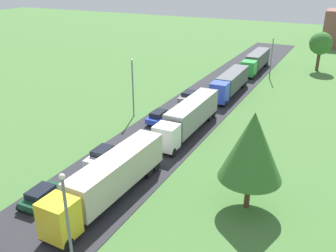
{
  "coord_description": "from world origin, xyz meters",
  "views": [
    {
      "loc": [
        18.9,
        -7.45,
        18.66
      ],
      "look_at": [
        1.19,
        27.8,
        1.82
      ],
      "focal_mm": 39.49,
      "sensor_mm": 36.0,
      "label": 1
    }
  ],
  "objects_px": {
    "truck_third": "(230,82)",
    "tree_elm": "(321,44)",
    "lamppost_third": "(272,55)",
    "lamppost_lead": "(69,229)",
    "truck_fourth": "(256,61)",
    "car_fourth": "(159,116)",
    "tree_oak": "(252,146)",
    "truck_lead": "(110,177)",
    "car_second": "(42,195)",
    "car_fifth": "(188,96)",
    "lamppost_second": "(133,85)",
    "motorcycle_courier": "(25,201)",
    "car_third": "(102,156)",
    "truck_second": "(189,116)"
  },
  "relations": [
    {
      "from": "car_fourth",
      "to": "tree_oak",
      "type": "distance_m",
      "value": 20.79
    },
    {
      "from": "car_fourth",
      "to": "lamppost_third",
      "type": "xyz_separation_m",
      "value": [
        8.18,
        28.1,
        3.34
      ]
    },
    {
      "from": "car_fifth",
      "to": "tree_oak",
      "type": "relative_size",
      "value": 0.48
    },
    {
      "from": "car_second",
      "to": "car_fifth",
      "type": "xyz_separation_m",
      "value": [
        0.38,
        30.09,
        -0.01
      ]
    },
    {
      "from": "truck_second",
      "to": "truck_third",
      "type": "bearing_deg",
      "value": 90.42
    },
    {
      "from": "lamppost_second",
      "to": "tree_oak",
      "type": "height_order",
      "value": "tree_oak"
    },
    {
      "from": "car_third",
      "to": "car_fifth",
      "type": "relative_size",
      "value": 1.0
    },
    {
      "from": "truck_fourth",
      "to": "car_second",
      "type": "distance_m",
      "value": 52.79
    },
    {
      "from": "truck_lead",
      "to": "lamppost_lead",
      "type": "xyz_separation_m",
      "value": [
        3.71,
        -9.25,
        2.49
      ]
    },
    {
      "from": "truck_second",
      "to": "motorcycle_courier",
      "type": "distance_m",
      "value": 21.39
    },
    {
      "from": "truck_lead",
      "to": "lamppost_second",
      "type": "bearing_deg",
      "value": 115.92
    },
    {
      "from": "motorcycle_courier",
      "to": "lamppost_second",
      "type": "xyz_separation_m",
      "value": [
        -2.81,
        22.11,
        3.91
      ]
    },
    {
      "from": "truck_fourth",
      "to": "lamppost_third",
      "type": "relative_size",
      "value": 1.82
    },
    {
      "from": "truck_lead",
      "to": "lamppost_second",
      "type": "relative_size",
      "value": 1.8
    },
    {
      "from": "truck_third",
      "to": "tree_elm",
      "type": "bearing_deg",
      "value": 64.7
    },
    {
      "from": "motorcycle_courier",
      "to": "lamppost_third",
      "type": "height_order",
      "value": "lamppost_third"
    },
    {
      "from": "lamppost_third",
      "to": "tree_oak",
      "type": "height_order",
      "value": "tree_oak"
    },
    {
      "from": "car_third",
      "to": "car_fourth",
      "type": "bearing_deg",
      "value": 89.45
    },
    {
      "from": "car_third",
      "to": "lamppost_third",
      "type": "xyz_separation_m",
      "value": [
        8.3,
        40.47,
        3.33
      ]
    },
    {
      "from": "truck_second",
      "to": "car_fifth",
      "type": "height_order",
      "value": "truck_second"
    },
    {
      "from": "lamppost_second",
      "to": "lamppost_lead",
      "type": "bearing_deg",
      "value": -65.43
    },
    {
      "from": "lamppost_lead",
      "to": "car_fourth",
      "type": "bearing_deg",
      "value": 107.15
    },
    {
      "from": "car_third",
      "to": "lamppost_second",
      "type": "distance_m",
      "value": 14.0
    },
    {
      "from": "lamppost_third",
      "to": "lamppost_lead",
      "type": "bearing_deg",
      "value": -89.97
    },
    {
      "from": "lamppost_second",
      "to": "motorcycle_courier",
      "type": "bearing_deg",
      "value": -82.75
    },
    {
      "from": "truck_third",
      "to": "lamppost_third",
      "type": "distance_m",
      "value": 13.39
    },
    {
      "from": "lamppost_second",
      "to": "car_fourth",
      "type": "bearing_deg",
      "value": -7.33
    },
    {
      "from": "car_third",
      "to": "motorcycle_courier",
      "type": "height_order",
      "value": "car_third"
    },
    {
      "from": "car_fourth",
      "to": "tree_elm",
      "type": "bearing_deg",
      "value": 68.01
    },
    {
      "from": "motorcycle_courier",
      "to": "tree_elm",
      "type": "bearing_deg",
      "value": 74.31
    },
    {
      "from": "truck_lead",
      "to": "lamppost_lead",
      "type": "bearing_deg",
      "value": -68.13
    },
    {
      "from": "truck_lead",
      "to": "truck_third",
      "type": "bearing_deg",
      "value": 89.74
    },
    {
      "from": "lamppost_second",
      "to": "car_fifth",
      "type": "bearing_deg",
      "value": 65.2
    },
    {
      "from": "truck_lead",
      "to": "lamppost_third",
      "type": "distance_m",
      "value": 45.65
    },
    {
      "from": "truck_third",
      "to": "lamppost_lead",
      "type": "relative_size",
      "value": 1.56
    },
    {
      "from": "truck_fourth",
      "to": "truck_third",
      "type": "bearing_deg",
      "value": -89.69
    },
    {
      "from": "truck_lead",
      "to": "truck_second",
      "type": "bearing_deg",
      "value": 89.04
    },
    {
      "from": "motorcycle_courier",
      "to": "lamppost_second",
      "type": "distance_m",
      "value": 22.63
    },
    {
      "from": "car_second",
      "to": "lamppost_lead",
      "type": "bearing_deg",
      "value": -35.18
    },
    {
      "from": "car_second",
      "to": "car_third",
      "type": "xyz_separation_m",
      "value": [
        0.28,
        8.16,
        0.06
      ]
    },
    {
      "from": "car_fifth",
      "to": "lamppost_second",
      "type": "bearing_deg",
      "value": -114.8
    },
    {
      "from": "truck_fourth",
      "to": "tree_oak",
      "type": "bearing_deg",
      "value": -76.52
    },
    {
      "from": "car_third",
      "to": "lamppost_lead",
      "type": "bearing_deg",
      "value": -59.65
    },
    {
      "from": "lamppost_third",
      "to": "tree_elm",
      "type": "height_order",
      "value": "tree_elm"
    },
    {
      "from": "lamppost_second",
      "to": "tree_oak",
      "type": "bearing_deg",
      "value": -34.91
    },
    {
      "from": "truck_third",
      "to": "lamppost_second",
      "type": "height_order",
      "value": "lamppost_second"
    },
    {
      "from": "car_fifth",
      "to": "motorcycle_courier",
      "type": "height_order",
      "value": "car_fifth"
    },
    {
      "from": "truck_lead",
      "to": "truck_fourth",
      "type": "relative_size",
      "value": 1.06
    },
    {
      "from": "car_second",
      "to": "lamppost_third",
      "type": "bearing_deg",
      "value": 79.99
    },
    {
      "from": "truck_third",
      "to": "car_third",
      "type": "xyz_separation_m",
      "value": [
        -4.77,
        -27.74,
        -1.18
      ]
    }
  ]
}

